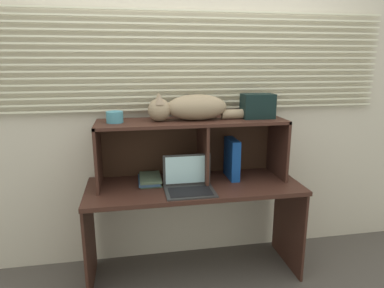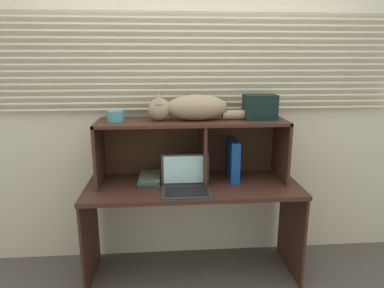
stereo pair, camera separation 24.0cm
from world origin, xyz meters
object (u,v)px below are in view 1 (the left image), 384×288
cat (191,108)px  book_stack (150,179)px  laptop (189,184)px  small_basket (115,117)px  storage_box (258,106)px  binder_upright (232,159)px

cat → book_stack: cat is taller
laptop → small_basket: size_ratio=2.93×
cat → storage_box: bearing=-0.0°
binder_upright → book_stack: (-0.61, -0.00, -0.12)m
laptop → binder_upright: 0.42m
laptop → book_stack: size_ratio=1.30×
cat → laptop: (-0.05, -0.19, -0.49)m
cat → laptop: size_ratio=2.24×
binder_upright → storage_box: bearing=0.0°
binder_upright → small_basket: small_basket is taller
binder_upright → storage_box: size_ratio=1.30×
book_stack → storage_box: (0.79, 0.00, 0.51)m
small_basket → storage_box: (1.01, 0.00, 0.05)m
cat → storage_box: size_ratio=3.25×
laptop → binder_upright: bearing=28.2°
small_basket → binder_upright: bearing=0.0°
laptop → storage_box: (0.54, 0.19, 0.49)m
book_stack → small_basket: (-0.22, 0.00, 0.46)m
laptop → small_basket: (-0.47, 0.19, 0.44)m
book_stack → storage_box: bearing=0.2°
book_stack → small_basket: small_basket is taller
small_basket → storage_box: size_ratio=0.50×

